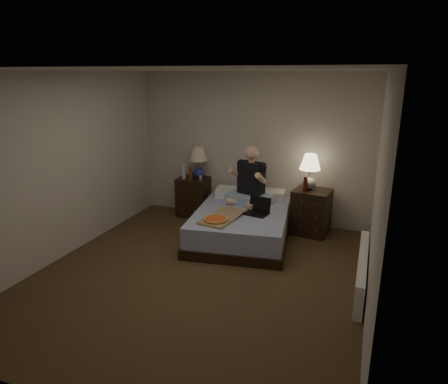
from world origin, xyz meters
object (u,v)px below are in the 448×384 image
at_px(lamp_right, 310,172).
at_px(bed, 241,225).
at_px(beer_bottle_left, 191,174).
at_px(beer_bottle_right, 305,184).
at_px(radiator, 362,270).
at_px(nightstand_left, 194,196).
at_px(laptop, 256,207).
at_px(nightstand_right, 311,212).
at_px(lamp_left, 199,163).
at_px(pizza_box, 216,220).
at_px(water_bottle, 184,172).
at_px(person, 250,176).
at_px(soda_can, 200,178).

bearing_deg(lamp_right, bed, -144.53).
distance_m(bed, beer_bottle_left, 1.40).
distance_m(beer_bottle_right, radiator, 1.76).
relative_size(beer_bottle_left, radiator, 0.14).
distance_m(bed, nightstand_left, 1.37).
bearing_deg(beer_bottle_right, bed, -149.59).
bearing_deg(beer_bottle_right, nightstand_left, 173.23).
height_order(bed, lamp_right, lamp_right).
bearing_deg(radiator, laptop, 153.23).
distance_m(nightstand_right, lamp_left, 2.10).
bearing_deg(pizza_box, nightstand_right, 54.98).
height_order(water_bottle, person, person).
height_order(nightstand_left, beer_bottle_right, beer_bottle_right).
bearing_deg(laptop, nightstand_left, 161.21).
relative_size(laptop, radiator, 0.21).
xyz_separation_m(beer_bottle_right, person, (-0.86, -0.13, 0.09)).
xyz_separation_m(nightstand_left, lamp_left, (0.10, 0.01, 0.62)).
height_order(laptop, pizza_box, laptop).
relative_size(bed, nightstand_left, 2.64).
height_order(soda_can, beer_bottle_right, beer_bottle_right).
relative_size(water_bottle, person, 0.27).
height_order(nightstand_right, pizza_box, nightstand_right).
distance_m(beer_bottle_left, laptop, 1.55).
height_order(lamp_left, person, person).
xyz_separation_m(lamp_left, person, (1.04, -0.38, -0.05)).
distance_m(lamp_right, beer_bottle_right, 0.21).
xyz_separation_m(lamp_left, pizza_box, (0.86, -1.36, -0.47)).
relative_size(bed, beer_bottle_left, 7.89).
distance_m(lamp_left, soda_can, 0.28).
relative_size(lamp_left, water_bottle, 2.24).
bearing_deg(lamp_left, beer_bottle_right, -7.40).
bearing_deg(beer_bottle_left, bed, -27.83).
bearing_deg(bed, radiator, -33.28).
bearing_deg(lamp_right, nightstand_right, -26.77).
relative_size(lamp_right, water_bottle, 2.24).
relative_size(nightstand_right, beer_bottle_right, 3.10).
distance_m(water_bottle, beer_bottle_right, 2.13).
relative_size(nightstand_right, beer_bottle_left, 3.10).
bearing_deg(nightstand_left, bed, -36.08).
bearing_deg(lamp_right, pizza_box, -130.90).
height_order(nightstand_left, radiator, nightstand_left).
bearing_deg(laptop, pizza_box, -117.60).
bearing_deg(soda_can, beer_bottle_left, -170.89).
height_order(nightstand_left, person, person).
distance_m(lamp_right, beer_bottle_left, 2.03).
bearing_deg(laptop, person, 130.62).
height_order(pizza_box, radiator, pizza_box).
bearing_deg(person, laptop, -42.91).
distance_m(lamp_right, soda_can, 1.87).
bearing_deg(laptop, lamp_right, 59.60).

